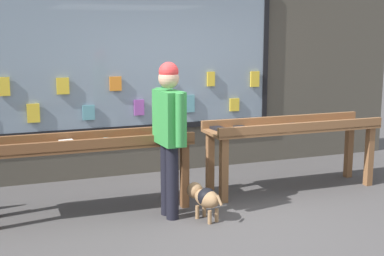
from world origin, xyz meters
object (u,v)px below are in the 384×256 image
object	(u,v)px
person_browsing	(169,127)
small_dog	(205,197)
display_table_left	(90,151)
display_table_right	(292,133)

from	to	relation	value
person_browsing	small_dog	distance (m)	0.88
display_table_left	person_browsing	bearing A→B (deg)	-29.83
person_browsing	display_table_left	bearing A→B (deg)	56.24
display_table_right	small_dog	size ratio (longest dim) A/B	4.29
person_browsing	small_dog	bearing A→B (deg)	-127.76
small_dog	display_table_right	bearing A→B (deg)	-83.28
display_table_right	person_browsing	size ratio (longest dim) A/B	1.34
display_table_right	display_table_left	bearing A→B (deg)	-180.00
display_table_right	small_dog	bearing A→B (deg)	-155.76
display_table_left	small_dog	distance (m)	1.42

